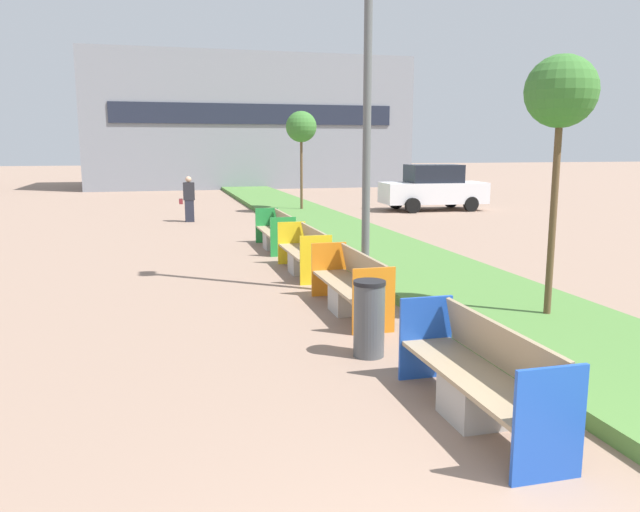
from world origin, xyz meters
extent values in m
cube|color=#4C7A38|center=(3.20, 12.00, 0.09)|extent=(2.80, 120.00, 0.18)
cube|color=gray|center=(4.00, 40.21, 4.09)|extent=(20.20, 8.00, 8.19)
cube|color=#1E2333|center=(4.00, 36.16, 4.50)|extent=(16.97, 0.08, 1.20)
cube|color=#ADA8A0|center=(0.90, 3.23, 0.21)|extent=(0.52, 0.60, 0.42)
cube|color=tan|center=(0.90, 3.23, 0.44)|extent=(0.58, 2.26, 0.05)
cube|color=tan|center=(1.17, 3.23, 0.70)|extent=(0.14, 2.17, 0.48)
cube|color=blue|center=(0.90, 2.08, 0.47)|extent=(0.62, 0.04, 0.94)
cube|color=blue|center=(0.90, 4.38, 0.47)|extent=(0.62, 0.04, 0.94)
cube|color=#ADA8A0|center=(0.90, 7.30, 0.21)|extent=(0.52, 0.60, 0.42)
cube|color=tan|center=(0.90, 7.30, 0.44)|extent=(0.58, 2.31, 0.05)
cube|color=tan|center=(1.17, 7.30, 0.70)|extent=(0.14, 2.21, 0.48)
cube|color=orange|center=(0.90, 6.12, 0.47)|extent=(0.62, 0.04, 0.94)
cube|color=orange|center=(0.90, 8.47, 0.47)|extent=(0.62, 0.04, 0.94)
cube|color=#ADA8A0|center=(0.90, 10.50, 0.21)|extent=(0.52, 0.60, 0.42)
cube|color=tan|center=(0.90, 10.50, 0.44)|extent=(0.58, 2.17, 0.05)
cube|color=tan|center=(1.17, 10.50, 0.70)|extent=(0.14, 2.09, 0.48)
cube|color=yellow|center=(0.90, 9.39, 0.47)|extent=(0.62, 0.04, 0.94)
cube|color=yellow|center=(0.90, 11.60, 0.47)|extent=(0.62, 0.04, 0.94)
cube|color=#ADA8A0|center=(0.90, 13.70, 0.21)|extent=(0.52, 0.60, 0.42)
cube|color=tan|center=(0.90, 13.70, 0.44)|extent=(0.58, 2.23, 0.05)
cube|color=tan|center=(1.17, 13.70, 0.70)|extent=(0.14, 2.14, 0.48)
cube|color=#238C3D|center=(0.90, 12.56, 0.47)|extent=(0.62, 0.04, 0.94)
cube|color=#238C3D|center=(0.90, 14.83, 0.47)|extent=(0.62, 0.04, 0.94)
cylinder|color=#4C4F51|center=(0.53, 5.25, 0.46)|extent=(0.39, 0.39, 0.91)
cylinder|color=black|center=(0.53, 5.25, 0.94)|extent=(0.40, 0.40, 0.05)
cylinder|color=#56595B|center=(1.55, 8.42, 3.52)|extent=(0.14, 0.14, 7.03)
cylinder|color=brown|center=(3.50, 5.89, 1.53)|extent=(0.10, 0.10, 3.06)
sphere|color=#38702D|center=(3.50, 5.89, 3.33)|extent=(1.00, 1.00, 1.00)
cylinder|color=brown|center=(3.50, 21.94, 1.50)|extent=(0.10, 0.10, 3.01)
sphere|color=#38702D|center=(3.50, 21.94, 3.33)|extent=(1.18, 1.18, 1.18)
cube|color=#232633|center=(-0.90, 20.19, 0.38)|extent=(0.30, 0.22, 0.76)
cube|color=#232328|center=(-0.90, 20.19, 1.06)|extent=(0.38, 0.24, 0.61)
sphere|color=tan|center=(-0.90, 20.19, 1.47)|extent=(0.21, 0.21, 0.21)
cube|color=maroon|center=(-1.18, 20.19, 0.72)|extent=(0.12, 0.20, 0.18)
cube|color=silver|center=(8.99, 21.78, 0.72)|extent=(4.31, 2.04, 0.84)
cube|color=black|center=(8.99, 21.78, 1.50)|extent=(2.20, 1.69, 0.72)
cylinder|color=black|center=(10.25, 20.88, 0.30)|extent=(0.60, 0.20, 0.60)
cylinder|color=black|center=(10.25, 22.68, 0.30)|extent=(0.60, 0.20, 0.60)
cylinder|color=black|center=(7.73, 20.88, 0.30)|extent=(0.60, 0.20, 0.60)
cylinder|color=black|center=(7.73, 22.68, 0.30)|extent=(0.60, 0.20, 0.60)
camera|label=1|loc=(-1.94, -1.83, 2.58)|focal=35.00mm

